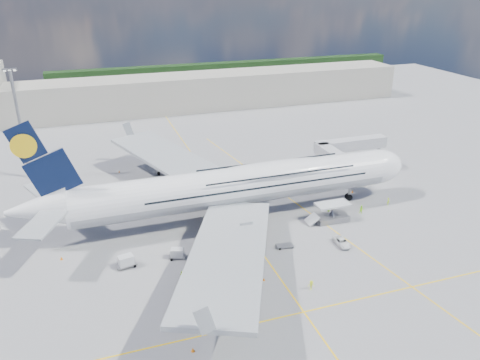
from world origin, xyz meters
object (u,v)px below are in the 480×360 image
object	(u,v)px
cone_wing_right_inner	(264,279)
dolly_row_c	(218,242)
dolly_row_b	(207,295)
dolly_nose_far	(285,246)
dolly_row_a	(177,253)
cone_nose	(352,191)
catering_truck_outer	(168,169)
cone_tail	(61,258)
cone_wing_left_inner	(180,188)
airliner	(238,185)
jet_bridge	(345,150)
service_van	(342,242)
crew_van	(329,211)
cargo_loader	(331,215)
catering_truck_inner	(190,167)
crew_wing	(182,277)
baggage_tug	(246,247)
light_mast	(20,123)
cone_wing_left_outer	(119,171)
dolly_nose_near	(256,259)
crew_tug	(311,285)
cone_wing_right_outer	(193,350)
dolly_back	(126,261)
crew_loader	(362,210)
crew_nose	(388,201)

from	to	relation	value
cone_wing_right_inner	dolly_row_c	bearing A→B (deg)	109.45
dolly_row_b	dolly_nose_far	world-z (taller)	dolly_row_b
dolly_row_a	cone_nose	bearing A→B (deg)	36.86
catering_truck_outer	cone_tail	world-z (taller)	catering_truck_outer
dolly_row_b	cone_wing_left_inner	bearing A→B (deg)	100.91
airliner	jet_bridge	xyz separation A→B (m)	(29.55, 10.94, -0.02)
service_van	crew_van	distance (m)	11.69
dolly_nose_far	cone_tail	xyz separation A→B (m)	(-37.01, 8.38, -0.04)
cargo_loader	catering_truck_inner	distance (m)	38.15
dolly_nose_far	crew_wing	distance (m)	19.61
dolly_nose_far	cone_wing_left_inner	world-z (taller)	cone_wing_left_inner
baggage_tug	cone_wing_left_inner	xyz separation A→B (m)	(-5.35, 29.17, -0.55)
light_mast	cone_wing_left_outer	distance (m)	24.35
dolly_row_c	baggage_tug	bearing A→B (deg)	-17.16
baggage_tug	dolly_row_a	bearing A→B (deg)	162.99
dolly_nose_near	crew_wing	xyz separation A→B (m)	(-12.80, -1.75, 0.61)
light_mast	cone_nose	world-z (taller)	light_mast
crew_wing	light_mast	bearing A→B (deg)	12.51
jet_bridge	crew_tug	world-z (taller)	jet_bridge
cone_wing_left_outer	cone_wing_right_outer	world-z (taller)	cone_wing_right_outer
jet_bridge	crew_tug	distance (m)	45.58
cargo_loader	dolly_nose_far	world-z (taller)	cargo_loader
dolly_nose_far	cone_nose	distance (m)	28.27
dolly_row_c	cone_tail	size ratio (longest dim) A/B	5.92
dolly_row_a	dolly_nose_near	bearing A→B (deg)	-3.62
dolly_row_a	catering_truck_outer	bearing A→B (deg)	100.72
dolly_row_c	service_van	size ratio (longest dim) A/B	0.87
crew_wing	cone_wing_left_inner	world-z (taller)	crew_wing
dolly_back	cone_wing_left_outer	bearing A→B (deg)	73.97
dolly_nose_near	cone_nose	distance (m)	34.91
cone_wing_right_outer	crew_tug	bearing A→B (deg)	18.75
crew_loader	cone_wing_left_outer	size ratio (longest dim) A/B	3.78
cargo_loader	cone_wing_right_outer	distance (m)	41.92
crew_nose	jet_bridge	bearing A→B (deg)	51.58
dolly_row_a	dolly_row_b	distance (m)	12.59
airliner	dolly_row_c	distance (m)	13.26
catering_truck_outer	dolly_row_a	bearing A→B (deg)	-61.56
cone_tail	catering_truck_outer	bearing A→B (deg)	52.32
service_van	cone_tail	bearing A→B (deg)	170.20
dolly_nose_near	cone_wing_right_outer	bearing A→B (deg)	-152.32
baggage_tug	cone_wing_right_outer	distance (m)	24.78
jet_bridge	catering_truck_inner	distance (m)	36.63
crew_loader	cargo_loader	bearing A→B (deg)	-156.85
light_mast	catering_truck_inner	world-z (taller)	light_mast
dolly_row_b	catering_truck_outer	world-z (taller)	catering_truck_outer
service_van	crew_nose	xyz separation A→B (m)	(17.18, 10.95, 0.23)
cone_nose	crew_van	bearing A→B (deg)	-143.17
service_van	cone_wing_left_outer	distance (m)	58.08
catering_truck_inner	crew_loader	world-z (taller)	catering_truck_inner
dolly_row_a	dolly_back	xyz separation A→B (m)	(-8.39, 0.13, 0.14)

